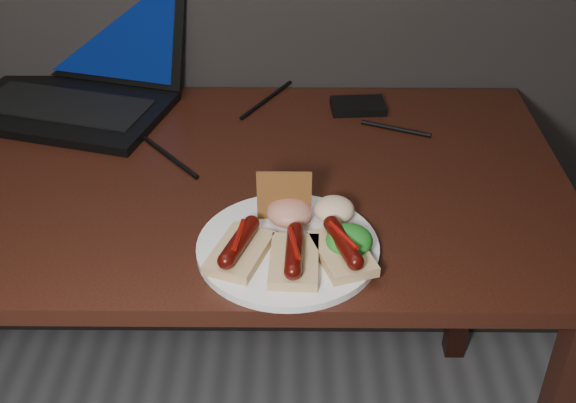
{
  "coord_description": "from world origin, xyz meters",
  "views": [
    {
      "loc": [
        0.22,
        0.3,
        1.43
      ],
      "look_at": [
        0.21,
        1.19,
        0.82
      ],
      "focal_mm": 45.0,
      "sensor_mm": 36.0,
      "label": 1
    }
  ],
  "objects": [
    {
      "name": "desk",
      "position": [
        0.0,
        1.38,
        0.66
      ],
      "size": [
        1.4,
        0.7,
        0.75
      ],
      "color": "#37160D",
      "rests_on": "ground"
    },
    {
      "name": "laptop",
      "position": [
        -0.23,
        1.67,
        0.8
      ],
      "size": [
        0.47,
        0.43,
        0.25
      ],
      "color": "black",
      "rests_on": "desk"
    },
    {
      "name": "hard_drive",
      "position": [
        0.35,
        1.63,
        0.76
      ],
      "size": [
        0.11,
        0.08,
        0.02
      ],
      "primitive_type": "cube",
      "rotation": [
        0.0,
        0.0,
        0.07
      ],
      "color": "black",
      "rests_on": "desk"
    },
    {
      "name": "desk_cables",
      "position": [
        0.01,
        1.53,
        0.75
      ],
      "size": [
        0.95,
        0.43,
        0.01
      ],
      "color": "black",
      "rests_on": "desk"
    },
    {
      "name": "plate",
      "position": [
        0.21,
        1.16,
        0.76
      ],
      "size": [
        0.35,
        0.35,
        0.01
      ],
      "primitive_type": "cylinder",
      "rotation": [
        0.0,
        0.0,
        -0.33
      ],
      "color": "silver",
      "rests_on": "desk"
    },
    {
      "name": "bread_sausage_left",
      "position": [
        0.14,
        1.13,
        0.78
      ],
      "size": [
        0.1,
        0.13,
        0.04
      ],
      "color": "#DAB680",
      "rests_on": "plate"
    },
    {
      "name": "bread_sausage_center",
      "position": [
        0.22,
        1.11,
        0.78
      ],
      "size": [
        0.07,
        0.12,
        0.04
      ],
      "color": "#DAB680",
      "rests_on": "plate"
    },
    {
      "name": "bread_sausage_right",
      "position": [
        0.29,
        1.13,
        0.78
      ],
      "size": [
        0.1,
        0.13,
        0.04
      ],
      "color": "#DAB680",
      "rests_on": "plate"
    },
    {
      "name": "crispbread",
      "position": [
        0.2,
        1.23,
        0.8
      ],
      "size": [
        0.09,
        0.01,
        0.08
      ],
      "primitive_type": "cube",
      "color": "#965529",
      "rests_on": "plate"
    },
    {
      "name": "salad_greens",
      "position": [
        0.3,
        1.15,
        0.78
      ],
      "size": [
        0.07,
        0.07,
        0.04
      ],
      "primitive_type": "ellipsoid",
      "color": "#125D18",
      "rests_on": "plate"
    },
    {
      "name": "salsa_mound",
      "position": [
        0.21,
        1.22,
        0.78
      ],
      "size": [
        0.07,
        0.07,
        0.04
      ],
      "primitive_type": "ellipsoid",
      "color": "#A51015",
      "rests_on": "plate"
    },
    {
      "name": "coleslaw_mound",
      "position": [
        0.28,
        1.23,
        0.78
      ],
      "size": [
        0.06,
        0.06,
        0.04
      ],
      "primitive_type": "ellipsoid",
      "color": "white",
      "rests_on": "plate"
    }
  ]
}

